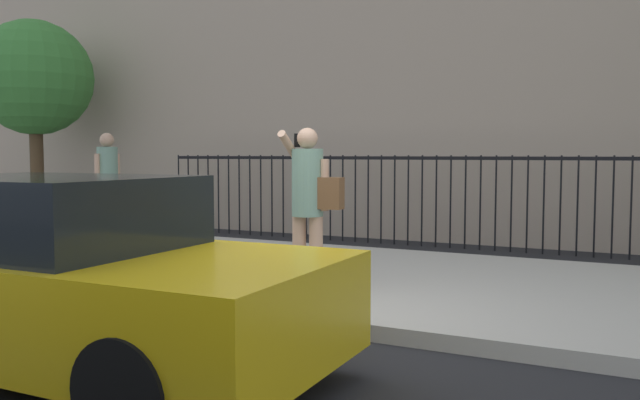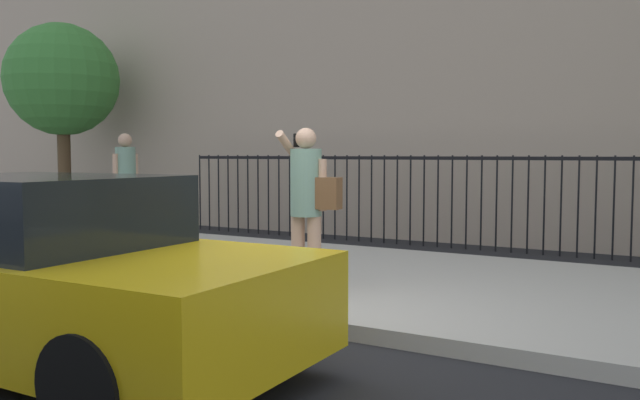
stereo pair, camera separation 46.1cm
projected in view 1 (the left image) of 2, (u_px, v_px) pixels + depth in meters
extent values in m
plane|color=black|center=(287.00, 331.00, 6.03)|extent=(60.00, 60.00, 0.00)
cube|color=#B2ADA3|center=(377.00, 281.00, 7.98)|extent=(28.00, 4.40, 0.15)
cube|color=black|center=(458.00, 158.00, 11.18)|extent=(12.00, 0.04, 0.06)
cylinder|color=black|center=(179.00, 193.00, 13.93)|extent=(0.03, 0.03, 1.60)
cylinder|color=black|center=(189.00, 193.00, 13.81)|extent=(0.03, 0.03, 1.60)
cylinder|color=black|center=(198.00, 193.00, 13.70)|extent=(0.03, 0.03, 1.60)
cylinder|color=black|center=(208.00, 194.00, 13.58)|extent=(0.03, 0.03, 1.60)
cylinder|color=black|center=(218.00, 194.00, 13.47)|extent=(0.03, 0.03, 1.60)
cylinder|color=black|center=(229.00, 194.00, 13.35)|extent=(0.03, 0.03, 1.60)
cylinder|color=black|center=(239.00, 195.00, 13.24)|extent=(0.03, 0.03, 1.60)
cylinder|color=black|center=(250.00, 195.00, 13.12)|extent=(0.03, 0.03, 1.60)
cylinder|color=black|center=(261.00, 196.00, 13.01)|extent=(0.03, 0.03, 1.60)
cylinder|color=black|center=(272.00, 196.00, 12.89)|extent=(0.03, 0.03, 1.60)
cylinder|color=black|center=(283.00, 196.00, 12.78)|extent=(0.03, 0.03, 1.60)
cylinder|color=black|center=(295.00, 197.00, 12.66)|extent=(0.03, 0.03, 1.60)
cylinder|color=black|center=(306.00, 197.00, 12.55)|extent=(0.03, 0.03, 1.60)
cylinder|color=black|center=(318.00, 197.00, 12.43)|extent=(0.03, 0.03, 1.60)
cylinder|color=black|center=(330.00, 198.00, 12.32)|extent=(0.03, 0.03, 1.60)
cylinder|color=black|center=(343.00, 198.00, 12.20)|extent=(0.03, 0.03, 1.60)
cylinder|color=black|center=(355.00, 199.00, 12.09)|extent=(0.03, 0.03, 1.60)
cylinder|color=black|center=(368.00, 199.00, 11.97)|extent=(0.03, 0.03, 1.60)
cylinder|color=black|center=(381.00, 200.00, 11.86)|extent=(0.03, 0.03, 1.60)
cylinder|color=black|center=(394.00, 200.00, 11.74)|extent=(0.03, 0.03, 1.60)
cylinder|color=black|center=(408.00, 200.00, 11.63)|extent=(0.03, 0.03, 1.60)
cylinder|color=black|center=(422.00, 201.00, 11.51)|extent=(0.03, 0.03, 1.60)
cylinder|color=black|center=(436.00, 201.00, 11.40)|extent=(0.03, 0.03, 1.60)
cylinder|color=black|center=(451.00, 202.00, 11.28)|extent=(0.03, 0.03, 1.60)
cylinder|color=black|center=(465.00, 202.00, 11.17)|extent=(0.03, 0.03, 1.60)
cylinder|color=black|center=(480.00, 203.00, 11.06)|extent=(0.03, 0.03, 1.60)
cylinder|color=black|center=(496.00, 203.00, 10.94)|extent=(0.03, 0.03, 1.60)
cylinder|color=black|center=(511.00, 204.00, 10.83)|extent=(0.03, 0.03, 1.60)
cylinder|color=black|center=(527.00, 204.00, 10.71)|extent=(0.03, 0.03, 1.60)
cylinder|color=black|center=(544.00, 205.00, 10.60)|extent=(0.03, 0.03, 1.60)
cylinder|color=black|center=(560.00, 205.00, 10.48)|extent=(0.03, 0.03, 1.60)
cylinder|color=black|center=(577.00, 206.00, 10.37)|extent=(0.03, 0.03, 1.60)
cylinder|color=black|center=(595.00, 207.00, 10.25)|extent=(0.03, 0.03, 1.60)
cylinder|color=black|center=(613.00, 207.00, 10.14)|extent=(0.03, 0.03, 1.60)
cylinder|color=black|center=(631.00, 208.00, 10.02)|extent=(0.03, 0.03, 1.60)
cube|color=yellow|center=(64.00, 295.00, 4.90)|extent=(4.23, 1.88, 0.70)
cube|color=black|center=(42.00, 213.00, 4.94)|extent=(2.03, 1.64, 0.55)
cylinder|color=black|center=(276.00, 322.00, 5.07)|extent=(0.64, 0.23, 0.64)
cylinder|color=black|center=(128.00, 392.00, 3.59)|extent=(0.64, 0.23, 0.64)
cylinder|color=black|center=(28.00, 291.00, 6.23)|extent=(0.64, 0.23, 0.64)
cylinder|color=tan|center=(299.00, 252.00, 7.18)|extent=(0.15, 0.15, 0.80)
cylinder|color=tan|center=(316.00, 253.00, 7.11)|extent=(0.15, 0.15, 0.80)
cylinder|color=gray|center=(307.00, 183.00, 7.09)|extent=(0.36, 0.36, 0.73)
sphere|color=tan|center=(307.00, 138.00, 7.06)|extent=(0.23, 0.23, 0.23)
cylinder|color=tan|center=(291.00, 149.00, 7.14)|extent=(0.12, 0.51, 0.39)
cylinder|color=tan|center=(325.00, 185.00, 7.01)|extent=(0.09, 0.09, 0.55)
cube|color=black|center=(297.00, 140.00, 7.17)|extent=(0.07, 0.01, 0.15)
cube|color=brown|center=(330.00, 193.00, 7.00)|extent=(0.29, 0.18, 0.34)
cylinder|color=tan|center=(114.00, 216.00, 11.24)|extent=(0.15, 0.15, 0.83)
cylinder|color=tan|center=(103.00, 217.00, 11.08)|extent=(0.15, 0.15, 0.83)
cylinder|color=gray|center=(107.00, 169.00, 11.11)|extent=(0.40, 0.40, 0.76)
sphere|color=tan|center=(107.00, 140.00, 11.07)|extent=(0.23, 0.23, 0.23)
cylinder|color=tan|center=(118.00, 171.00, 11.27)|extent=(0.09, 0.09, 0.58)
cylinder|color=tan|center=(97.00, 171.00, 10.95)|extent=(0.09, 0.09, 0.58)
cylinder|color=#4C3823|center=(37.00, 169.00, 14.44)|extent=(0.29, 0.29, 2.60)
sphere|color=#387A33|center=(34.00, 78.00, 14.30)|extent=(2.49, 2.49, 2.49)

